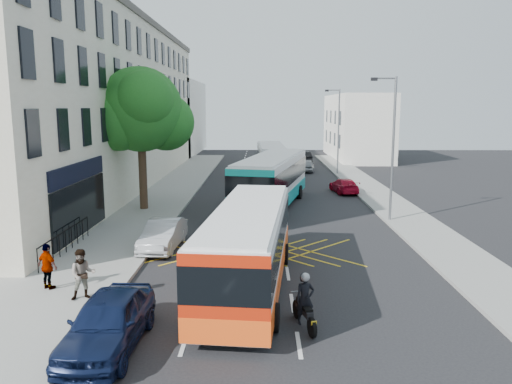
{
  "coord_description": "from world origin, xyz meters",
  "views": [
    {
      "loc": [
        -1.05,
        -15.93,
        6.54
      ],
      "look_at": [
        -1.33,
        9.27,
        2.2
      ],
      "focal_mm": 35.0,
      "sensor_mm": 36.0,
      "label": 1
    }
  ],
  "objects_px": {
    "motorbike": "(305,302)",
    "distant_car_dark": "(303,157)",
    "distant_car_grey": "(267,156)",
    "parked_car_silver": "(163,235)",
    "pedestrian_near": "(83,274)",
    "lamp_near": "(391,141)",
    "bus_mid": "(272,180)",
    "bus_far": "(271,159)",
    "bus_near": "(248,246)",
    "distant_car_silver": "(307,165)",
    "lamp_far": "(338,127)",
    "parked_car_blue": "(108,322)",
    "pedestrian_far": "(48,267)",
    "street_tree": "(140,110)",
    "red_hatchback": "(344,186)"
  },
  "relations": [
    {
      "from": "parked_car_silver",
      "to": "distant_car_grey",
      "type": "distance_m",
      "value": 36.78
    },
    {
      "from": "distant_car_silver",
      "to": "distant_car_dark",
      "type": "distance_m",
      "value": 8.13
    },
    {
      "from": "street_tree",
      "to": "pedestrian_far",
      "type": "height_order",
      "value": "street_tree"
    },
    {
      "from": "parked_car_silver",
      "to": "distant_car_silver",
      "type": "height_order",
      "value": "parked_car_silver"
    },
    {
      "from": "lamp_near",
      "to": "distant_car_silver",
      "type": "xyz_separation_m",
      "value": [
        -2.68,
        22.26,
        -3.98
      ]
    },
    {
      "from": "street_tree",
      "to": "lamp_far",
      "type": "bearing_deg",
      "value": 49.19
    },
    {
      "from": "bus_mid",
      "to": "pedestrian_near",
      "type": "height_order",
      "value": "bus_mid"
    },
    {
      "from": "street_tree",
      "to": "motorbike",
      "type": "xyz_separation_m",
      "value": [
        8.75,
        -16.85,
        -5.49
      ]
    },
    {
      "from": "lamp_far",
      "to": "pedestrian_far",
      "type": "bearing_deg",
      "value": -115.36
    },
    {
      "from": "lamp_near",
      "to": "lamp_far",
      "type": "distance_m",
      "value": 20.0
    },
    {
      "from": "distant_car_grey",
      "to": "distant_car_dark",
      "type": "distance_m",
      "value": 4.2
    },
    {
      "from": "parked_car_silver",
      "to": "pedestrian_near",
      "type": "distance_m",
      "value": 6.67
    },
    {
      "from": "bus_far",
      "to": "pedestrian_near",
      "type": "height_order",
      "value": "bus_far"
    },
    {
      "from": "lamp_far",
      "to": "parked_car_blue",
      "type": "height_order",
      "value": "lamp_far"
    },
    {
      "from": "bus_mid",
      "to": "distant_car_grey",
      "type": "height_order",
      "value": "bus_mid"
    },
    {
      "from": "bus_mid",
      "to": "bus_near",
      "type": "bearing_deg",
      "value": -81.5
    },
    {
      "from": "bus_far",
      "to": "parked_car_silver",
      "type": "xyz_separation_m",
      "value": [
        -5.49,
        -24.76,
        -0.89
      ]
    },
    {
      "from": "lamp_far",
      "to": "red_hatchback",
      "type": "distance_m",
      "value": 11.05
    },
    {
      "from": "bus_near",
      "to": "lamp_far",
      "type": "bearing_deg",
      "value": 81.18
    },
    {
      "from": "street_tree",
      "to": "lamp_near",
      "type": "distance_m",
      "value": 15.1
    },
    {
      "from": "lamp_near",
      "to": "pedestrian_far",
      "type": "height_order",
      "value": "lamp_near"
    },
    {
      "from": "bus_near",
      "to": "motorbike",
      "type": "distance_m",
      "value": 3.86
    },
    {
      "from": "lamp_far",
      "to": "motorbike",
      "type": "bearing_deg",
      "value": -99.96
    },
    {
      "from": "street_tree",
      "to": "lamp_near",
      "type": "relative_size",
      "value": 1.1
    },
    {
      "from": "lamp_near",
      "to": "bus_mid",
      "type": "xyz_separation_m",
      "value": [
        -6.57,
        4.39,
        -2.85
      ]
    },
    {
      "from": "distant_car_silver",
      "to": "pedestrian_far",
      "type": "distance_m",
      "value": 35.55
    },
    {
      "from": "lamp_far",
      "to": "parked_car_blue",
      "type": "distance_m",
      "value": 37.22
    },
    {
      "from": "parked_car_silver",
      "to": "distant_car_dark",
      "type": "xyz_separation_m",
      "value": [
        9.43,
        35.98,
        -0.01
      ]
    },
    {
      "from": "lamp_far",
      "to": "bus_mid",
      "type": "xyz_separation_m",
      "value": [
        -6.57,
        -15.61,
        -2.85
      ]
    },
    {
      "from": "street_tree",
      "to": "distant_car_silver",
      "type": "xyz_separation_m",
      "value": [
        12.03,
        19.29,
        -5.65
      ]
    },
    {
      "from": "pedestrian_near",
      "to": "parked_car_blue",
      "type": "bearing_deg",
      "value": -80.25
    },
    {
      "from": "street_tree",
      "to": "motorbike",
      "type": "bearing_deg",
      "value": -62.56
    },
    {
      "from": "bus_near",
      "to": "distant_car_grey",
      "type": "relative_size",
      "value": 2.01
    },
    {
      "from": "bus_far",
      "to": "distant_car_silver",
      "type": "height_order",
      "value": "bus_far"
    },
    {
      "from": "distant_car_silver",
      "to": "distant_car_dark",
      "type": "relative_size",
      "value": 0.92
    },
    {
      "from": "street_tree",
      "to": "distant_car_silver",
      "type": "relative_size",
      "value": 2.34
    },
    {
      "from": "bus_near",
      "to": "parked_car_silver",
      "type": "relative_size",
      "value": 2.61
    },
    {
      "from": "red_hatchback",
      "to": "distant_car_grey",
      "type": "relative_size",
      "value": 0.71
    },
    {
      "from": "distant_car_dark",
      "to": "pedestrian_near",
      "type": "bearing_deg",
      "value": 68.55
    },
    {
      "from": "motorbike",
      "to": "distant_car_dark",
      "type": "relative_size",
      "value": 0.47
    },
    {
      "from": "lamp_near",
      "to": "bus_mid",
      "type": "relative_size",
      "value": 0.65
    },
    {
      "from": "bus_mid",
      "to": "parked_car_blue",
      "type": "distance_m",
      "value": 20.22
    },
    {
      "from": "distant_car_grey",
      "to": "distant_car_silver",
      "type": "distance_m",
      "value": 9.39
    },
    {
      "from": "parked_car_silver",
      "to": "red_hatchback",
      "type": "xyz_separation_m",
      "value": [
        10.87,
        15.36,
        -0.12
      ]
    },
    {
      "from": "bus_mid",
      "to": "distant_car_dark",
      "type": "height_order",
      "value": "bus_mid"
    },
    {
      "from": "lamp_near",
      "to": "bus_near",
      "type": "distance_m",
      "value": 13.41
    },
    {
      "from": "lamp_far",
      "to": "distant_car_silver",
      "type": "height_order",
      "value": "lamp_far"
    },
    {
      "from": "parked_car_silver",
      "to": "distant_car_silver",
      "type": "bearing_deg",
      "value": 75.57
    },
    {
      "from": "bus_near",
      "to": "distant_car_silver",
      "type": "xyz_separation_m",
      "value": [
        5.04,
        32.8,
        -0.93
      ]
    },
    {
      "from": "red_hatchback",
      "to": "distant_car_dark",
      "type": "relative_size",
      "value": 0.94
    }
  ]
}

